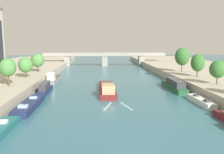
{
  "coord_description": "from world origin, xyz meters",
  "views": [
    {
      "loc": [
        -3.74,
        -22.09,
        12.65
      ],
      "look_at": [
        0.0,
        38.52,
        3.46
      ],
      "focal_mm": 37.9,
      "sensor_mm": 36.0,
      "label": 1
    }
  ],
  "objects": [
    {
      "name": "moored_boat_left_gap_after",
      "position": [
        -17.35,
        51.82,
        1.04
      ],
      "size": [
        3.16,
        14.05,
        3.51
      ],
      "color": "gray",
      "rests_on": "ground"
    },
    {
      "name": "moored_boat_left_far",
      "position": [
        -16.82,
        36.44,
        1.11
      ],
      "size": [
        2.22,
        11.12,
        2.67
      ],
      "color": "#1E284C",
      "rests_on": "ground"
    },
    {
      "name": "moored_boat_right_lone",
      "position": [
        17.16,
        23.65,
        0.61
      ],
      "size": [
        2.16,
        10.7,
        2.26
      ],
      "color": "silver",
      "rests_on": "ground"
    },
    {
      "name": "quay_right",
      "position": [
        37.09,
        55.0,
        1.24
      ],
      "size": [
        36.0,
        170.0,
        2.48
      ],
      "primitive_type": "cube",
      "color": "#B2A893",
      "rests_on": "ground"
    },
    {
      "name": "moored_boat_right_downstream",
      "position": [
        16.68,
        38.6,
        1.16
      ],
      "size": [
        2.96,
        16.24,
        2.78
      ],
      "color": "#235633",
      "rests_on": "ground"
    },
    {
      "name": "wake_behind_barge",
      "position": [
        -0.0,
        22.92,
        0.01
      ],
      "size": [
        5.6,
        5.87,
        0.03
      ],
      "color": "#A5D1DB",
      "rests_on": "ground"
    },
    {
      "name": "tree_left_end_of_row",
      "position": [
        -24.14,
        32.61,
        6.76
      ],
      "size": [
        3.67,
        3.67,
        6.38
      ],
      "color": "brown",
      "rests_on": "quay_left"
    },
    {
      "name": "barge_midriver",
      "position": [
        -1.36,
        36.26,
        0.88
      ],
      "size": [
        3.89,
        20.94,
        3.0
      ],
      "color": "maroon",
      "rests_on": "ground"
    },
    {
      "name": "tree_right_past_mid",
      "position": [
        24.62,
        31.67,
        6.11
      ],
      "size": [
        3.79,
        3.79,
        5.73
      ],
      "color": "brown",
      "rests_on": "quay_right"
    },
    {
      "name": "tree_left_far",
      "position": [
        -23.79,
        58.2,
        6.32
      ],
      "size": [
        4.37,
        4.37,
        6.14
      ],
      "color": "brown",
      "rests_on": "quay_left"
    },
    {
      "name": "tree_right_third",
      "position": [
        24.42,
        54.98,
        7.62
      ],
      "size": [
        4.74,
        4.74,
        8.11
      ],
      "color": "brown",
      "rests_on": "quay_right"
    },
    {
      "name": "bridge_far",
      "position": [
        0.0,
        99.73,
        4.34
      ],
      "size": [
        62.18,
        4.4,
        6.79
      ],
      "color": "gray",
      "rests_on": "ground"
    },
    {
      "name": "moored_boat_left_downstream",
      "position": [
        -16.76,
        22.66,
        0.63
      ],
      "size": [
        2.94,
        14.16,
        2.31
      ],
      "color": "#1E284C",
      "rests_on": "ground"
    },
    {
      "name": "tree_left_second",
      "position": [
        -23.93,
        45.29,
        6.09
      ],
      "size": [
        3.99,
        3.99,
        5.79
      ],
      "color": "brown",
      "rests_on": "quay_left"
    },
    {
      "name": "tree_right_nearest",
      "position": [
        25.11,
        44.07,
        6.53
      ],
      "size": [
        3.93,
        3.93,
        6.6
      ],
      "color": "brown",
      "rests_on": "quay_right"
    }
  ]
}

